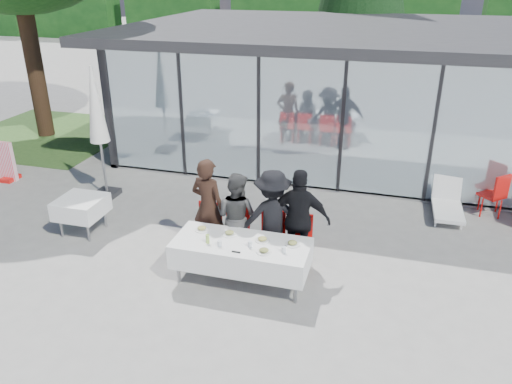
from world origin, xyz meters
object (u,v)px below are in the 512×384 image
plate_a (202,229)px  juice_bottle (208,239)px  folded_eyeglasses (236,252)px  spare_chair_b (496,193)px  lounger (447,202)px  plate_b (229,233)px  diner_b (236,216)px  plate_extra (264,251)px  diner_d (300,219)px  diner_chair_d (299,239)px  diner_chair_c (272,235)px  spare_table_left (81,207)px  diner_a (208,207)px  market_umbrella (97,113)px  plate_c (262,239)px  diner_chair_b (236,230)px  dining_table (241,253)px  diner_chair_a (209,226)px  plate_d (292,243)px  diner_c (272,218)px

plate_a → juice_bottle: size_ratio=1.64×
folded_eyeglasses → spare_chair_b: spare_chair_b is taller
folded_eyeglasses → juice_bottle: bearing=163.7°
lounger → plate_b: bearing=-137.4°
diner_b → plate_extra: (0.77, -0.96, -0.04)m
diner_d → diner_chair_d: size_ratio=1.87×
juice_bottle → folded_eyeglasses: juice_bottle is taller
diner_chair_c → spare_table_left: 3.90m
diner_a → plate_a: 0.57m
juice_bottle → market_umbrella: 4.57m
diner_a → diner_chair_d: diner_a is taller
diner_chair_c → plate_c: size_ratio=3.91×
diner_d → plate_extra: diner_d is taller
diner_chair_b → plate_b: 0.61m
diner_chair_b → plate_c: (0.65, -0.61, 0.24)m
dining_table → diner_chair_a: size_ratio=2.32×
diner_chair_a → diner_d: 1.72m
diner_a → plate_b: size_ratio=7.42×
diner_chair_b → plate_d: size_ratio=3.91×
diner_c → lounger: size_ratio=1.31×
diner_a → plate_d: size_ratio=7.42×
diner_b → diner_chair_a: bearing=13.7°
diner_chair_c → plate_d: diner_chair_c is taller
dining_table → spare_table_left: bearing=167.6°
diner_chair_a → diner_chair_d: (1.68, 0.00, 0.00)m
diner_b → plate_a: size_ratio=6.58×
plate_a → plate_c: size_ratio=1.00×
dining_table → diner_c: bearing=66.1°
diner_chair_a → plate_b: 0.85m
diner_d → market_umbrella: size_ratio=0.61×
market_umbrella → lounger: (7.57, 1.18, -1.71)m
juice_bottle → market_umbrella: size_ratio=0.05×
market_umbrella → plate_a: bearing=-34.5°
plate_a → plate_b: (0.51, -0.02, 0.00)m
diner_a → diner_c: bearing=-166.1°
diner_a → diner_d: (1.68, 0.00, -0.01)m
diner_chair_c → diner_a: bearing=179.6°
plate_c → spare_chair_b: (4.11, 3.64, -0.24)m
plate_extra → spare_chair_b: size_ratio=0.26×
diner_chair_b → diner_d: (1.15, 0.01, 0.37)m
plate_b → diner_a: bearing=136.3°
diner_a → market_umbrella: (-3.21, 1.72, 1.05)m
market_umbrella → plate_b: bearing=-31.0°
diner_c → folded_eyeglasses: (-0.32, -1.09, -0.12)m
diner_d → plate_c: bearing=49.1°
diner_chair_c → plate_extra: (0.11, -0.96, 0.24)m
diner_b → diner_chair_c: 0.72m
diner_chair_b → spare_chair_b: (4.77, 3.04, 0.00)m
dining_table → spare_table_left: 3.65m
spare_chair_b → dining_table: bearing=-139.5°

